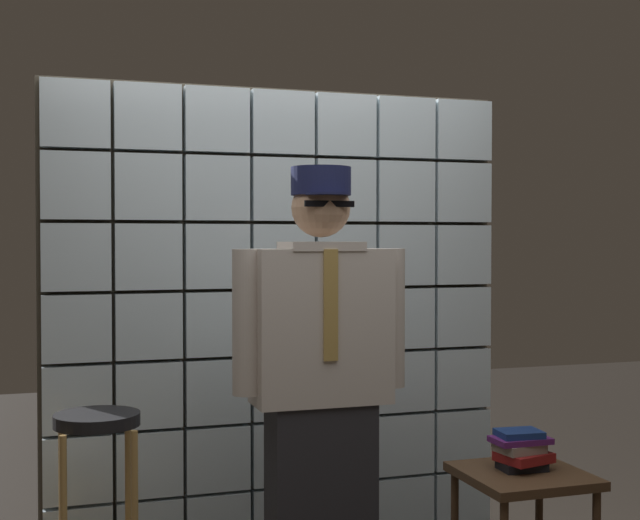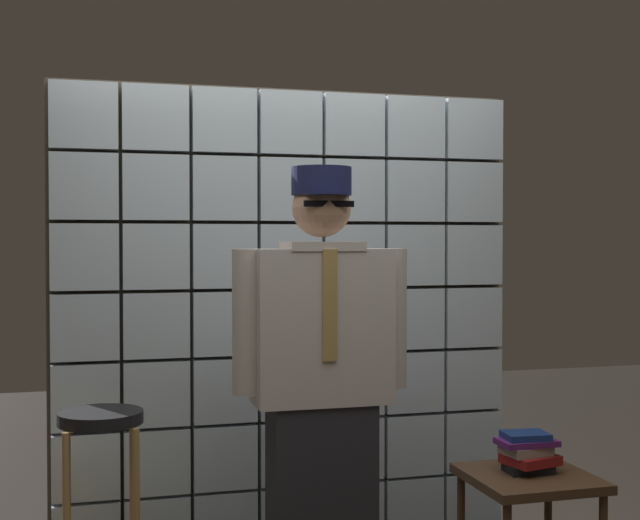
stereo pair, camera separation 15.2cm
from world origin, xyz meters
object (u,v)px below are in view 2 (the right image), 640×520
at_px(bar_stool, 101,463).
at_px(book_stack, 528,452).
at_px(side_table, 529,488).
at_px(standing_person, 321,384).

height_order(bar_stool, book_stack, bar_stool).
height_order(side_table, book_stack, book_stack).
bearing_deg(bar_stool, side_table, -7.16).
distance_m(side_table, book_stack, 0.15).
bearing_deg(bar_stool, book_stack, -6.41).
relative_size(standing_person, bar_stool, 2.19).
bearing_deg(side_table, book_stack, 81.43).
relative_size(bar_stool, side_table, 1.57).
distance_m(bar_stool, side_table, 1.82).
bearing_deg(standing_person, bar_stool, 161.39).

